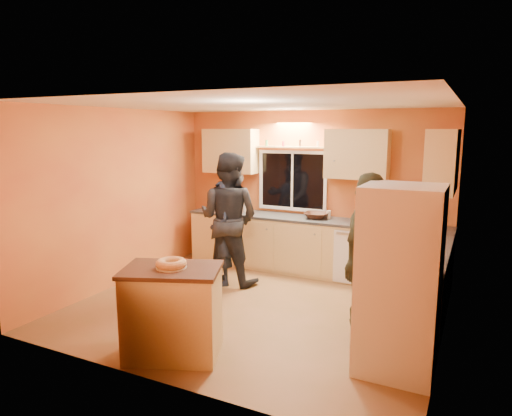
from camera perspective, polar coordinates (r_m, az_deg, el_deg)
The scene contains 14 objects.
ground at distance 6.11m, azimuth 0.06°, elevation -12.29°, with size 4.50×4.50×0.00m, color brown.
room_shell at distance 6.02m, azimuth 2.82°, elevation 3.32°, with size 4.54×4.04×2.61m.
back_counter at distance 7.45m, azimuth 5.93°, elevation -4.58°, with size 4.23×0.62×0.90m.
right_counter at distance 5.90m, azimuth 19.82°, elevation -9.03°, with size 0.62×1.84×0.90m.
refrigerator at distance 4.54m, azimuth 17.49°, elevation -8.60°, with size 0.72×0.70×1.80m, color silver.
island at distance 4.83m, azimuth -10.36°, elevation -12.57°, with size 1.13×0.96×0.93m.
bundt_pastry at distance 4.66m, azimuth -10.55°, elevation -6.84°, with size 0.31×0.31×0.09m, color tan.
person_left at distance 6.80m, azimuth -4.20°, elevation -3.11°, with size 0.57×0.37×1.56m, color black.
person_center at distance 6.81m, azimuth -3.44°, elevation -1.32°, with size 0.96×0.74×1.97m, color black.
person_right at distance 4.92m, azimuth 13.63°, elevation -6.56°, with size 1.10×0.46×1.87m, color #343622.
mixing_bowl at distance 7.31m, azimuth 7.53°, elevation -0.92°, with size 0.38×0.38×0.09m, color black.
utensil_crock at distance 7.80m, azimuth -1.38°, elevation 0.14°, with size 0.14×0.14×0.17m, color beige.
potted_plant at distance 4.98m, azimuth 19.47°, elevation -5.11°, with size 0.30×0.26×0.33m, color gray.
red_box at distance 6.19m, azimuth 21.05°, elevation -3.58°, with size 0.16×0.12×0.07m, color maroon.
Camera 1 is at (2.49, -5.08, 2.30)m, focal length 32.00 mm.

